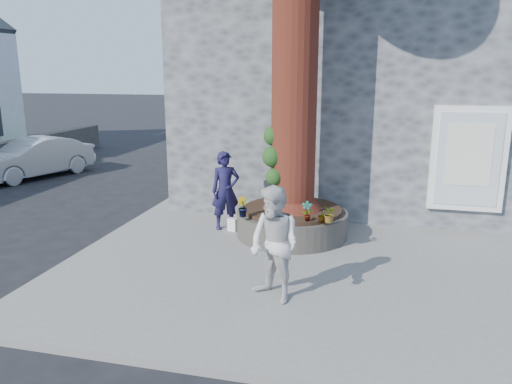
% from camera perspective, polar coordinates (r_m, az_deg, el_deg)
% --- Properties ---
extents(ground, '(120.00, 120.00, 0.00)m').
position_cam_1_polar(ground, '(8.97, -3.22, -9.29)').
color(ground, black).
rests_on(ground, ground).
extents(pavement, '(9.00, 8.00, 0.12)m').
position_cam_1_polar(pavement, '(9.57, 7.25, -7.46)').
color(pavement, slate).
rests_on(pavement, ground).
extents(yellow_line, '(0.10, 30.00, 0.01)m').
position_cam_1_polar(yellow_line, '(11.02, -17.07, -5.41)').
color(yellow_line, yellow).
rests_on(yellow_line, ground).
extents(stone_shop, '(10.30, 8.30, 6.30)m').
position_cam_1_polar(stone_shop, '(15.08, 14.33, 12.04)').
color(stone_shop, '#474A4C').
rests_on(stone_shop, ground).
extents(planter, '(2.30, 2.30, 0.60)m').
position_cam_1_polar(planter, '(10.48, 4.15, -3.44)').
color(planter, black).
rests_on(planter, pavement).
extents(man, '(0.74, 0.66, 1.70)m').
position_cam_1_polar(man, '(10.80, -3.51, 0.16)').
color(man, '#171438').
rests_on(man, pavement).
extents(woman, '(1.08, 1.03, 1.76)m').
position_cam_1_polar(woman, '(7.42, 2.13, -6.00)').
color(woman, silver).
rests_on(woman, pavement).
extents(shopping_bag, '(0.23, 0.17, 0.28)m').
position_cam_1_polar(shopping_bag, '(10.81, -2.69, -3.74)').
color(shopping_bag, white).
rests_on(shopping_bag, pavement).
extents(car_silver, '(2.64, 4.22, 1.31)m').
position_cam_1_polar(car_silver, '(18.21, -24.07, 3.57)').
color(car_silver, '#A8ABAF').
rests_on(car_silver, ground).
extents(plant_a, '(0.22, 0.16, 0.39)m').
position_cam_1_polar(plant_a, '(9.47, 5.85, -2.20)').
color(plant_a, gray).
rests_on(plant_a, planter).
extents(plant_b, '(0.30, 0.30, 0.39)m').
position_cam_1_polar(plant_b, '(9.72, -1.60, -1.70)').
color(plant_b, gray).
rests_on(plant_b, planter).
extents(plant_c, '(0.22, 0.22, 0.29)m').
position_cam_1_polar(plant_c, '(9.46, 7.57, -2.59)').
color(plant_c, gray).
rests_on(plant_c, planter).
extents(plant_d, '(0.40, 0.41, 0.34)m').
position_cam_1_polar(plant_d, '(9.44, 8.42, -2.50)').
color(plant_d, gray).
rests_on(plant_d, planter).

